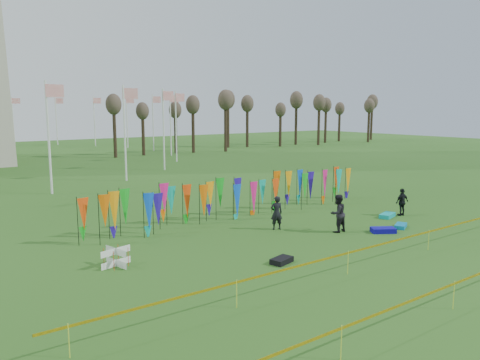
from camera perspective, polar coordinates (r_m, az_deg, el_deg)
ground at (r=21.25m, az=11.49°, el=-8.09°), size 160.00×160.00×0.00m
banner_row at (r=26.37m, az=0.50°, el=-1.72°), size 18.64×0.64×2.18m
caution_tape_near at (r=19.28m, az=16.80°, el=-7.63°), size 26.00×0.02×0.90m
tree_line at (r=74.47m, az=3.54°, el=8.79°), size 53.92×1.92×7.84m
box_kite at (r=18.98m, az=-14.88°, el=-9.08°), size 0.68×0.68×0.75m
person_left at (r=23.73m, az=4.47°, el=-4.01°), size 0.75×0.64×1.72m
person_mid at (r=23.66m, az=11.82°, el=-4.00°), size 0.93×0.58×1.89m
person_right at (r=28.27m, az=19.15°, el=-2.56°), size 0.97×0.61×1.58m
kite_bag_turquoise at (r=25.55m, az=19.00°, el=-5.31°), size 1.10×0.88×0.20m
kite_bag_blue at (r=24.31m, az=17.05°, el=-5.86°), size 1.30×1.13×0.24m
kite_bag_black at (r=18.91m, az=5.11°, el=-9.73°), size 1.05×0.77×0.22m
kite_bag_teal at (r=27.71m, az=17.52°, el=-4.13°), size 1.29×0.89×0.22m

